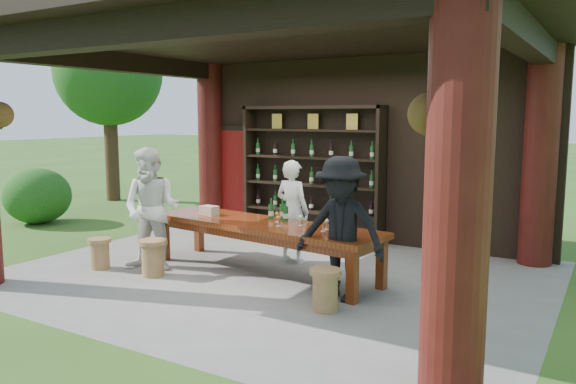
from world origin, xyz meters
The scene contains 15 objects.
ground centered at (0.00, 0.00, 0.00)m, with size 90.00×90.00×0.00m, color #2D5119.
pavilion centered at (-0.01, 0.43, 2.13)m, with size 7.50×6.00×3.60m.
wine_shelf centered at (-0.71, 2.45, 1.23)m, with size 2.78×0.42×2.45m.
tasting_table centered at (-0.17, -0.02, 0.64)m, with size 3.76×1.37×0.75m.
stool_near_left centered at (-1.44, -0.94, 0.28)m, with size 0.40×0.40×0.52m.
stool_near_right centered at (1.33, -0.98, 0.26)m, with size 0.38×0.38×0.50m.
stool_far_left centered at (-2.40, -1.06, 0.24)m, with size 0.35×0.35×0.46m.
host centered at (-0.13, 0.76, 0.80)m, with size 0.58×0.38×1.60m, color white.
guest_woman centered at (-1.68, -0.69, 0.91)m, with size 0.88×0.69×1.81m, color silver.
guest_man centered at (1.31, -0.54, 0.89)m, with size 1.15×0.66×1.78m, color black.
table_bottles centered at (-0.06, 0.27, 0.90)m, with size 0.37×0.20×0.31m.
table_glasses centered at (0.46, -0.04, 0.82)m, with size 0.94×0.33×0.15m.
napkin_basket centered at (-1.21, 0.06, 0.82)m, with size 0.26×0.18×0.14m, color #BF6672.
shrubs centered at (1.57, 0.95, 0.54)m, with size 13.85×9.29×1.36m.
trees centered at (3.23, 1.06, 3.37)m, with size 19.56×9.84×4.80m.
Camera 1 is at (4.18, -6.65, 2.27)m, focal length 35.00 mm.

